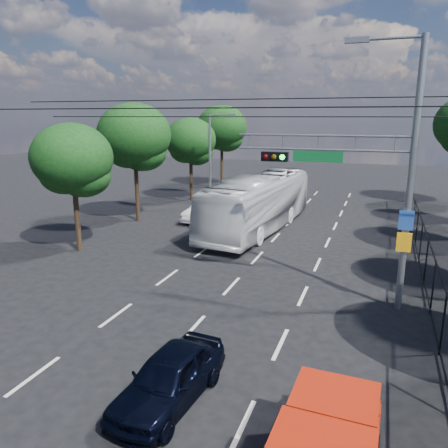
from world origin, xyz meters
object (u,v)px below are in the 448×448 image
at_px(navy_hatchback, 169,378).
at_px(white_bus, 259,203).
at_px(signal_mast, 375,166).
at_px(white_van, 205,211).

xyz_separation_m(navy_hatchback, white_bus, (-2.48, 17.13, 1.05)).
bearing_deg(white_bus, navy_hatchback, -76.00).
bearing_deg(navy_hatchback, signal_mast, 66.16).
distance_m(signal_mast, white_bus, 12.14).
bearing_deg(white_van, navy_hatchback, -63.24).
height_order(navy_hatchback, white_bus, white_bus).
xyz_separation_m(white_bus, white_van, (-4.03, 1.14, -1.02)).
xyz_separation_m(signal_mast, navy_hatchback, (-4.27, -7.68, -4.59)).
distance_m(navy_hatchback, white_van, 19.40).
bearing_deg(white_van, white_bus, -8.68).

